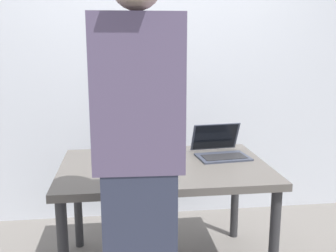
{
  "coord_description": "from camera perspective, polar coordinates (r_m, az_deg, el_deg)",
  "views": [
    {
      "loc": [
        -0.28,
        -2.33,
        1.47
      ],
      "look_at": [
        0.02,
        0.0,
        0.98
      ],
      "focal_mm": 41.16,
      "sensor_mm": 36.0,
      "label": 1
    }
  ],
  "objects": [
    {
      "name": "beer_bottle_dark",
      "position": [
        2.56,
        -7.15,
        -2.78
      ],
      "size": [
        0.06,
        0.06,
        0.27
      ],
      "color": "brown",
      "rests_on": "desk"
    },
    {
      "name": "beer_bottle_green",
      "position": [
        2.48,
        -6.1,
        -2.99
      ],
      "size": [
        0.06,
        0.06,
        0.29
      ],
      "color": "#472B14",
      "rests_on": "desk"
    },
    {
      "name": "back_wall",
      "position": [
        3.28,
        -2.53,
        8.79
      ],
      "size": [
        6.0,
        0.1,
        2.6
      ],
      "primitive_type": "cube",
      "color": "silver",
      "rests_on": "ground"
    },
    {
      "name": "beer_bottle_brown",
      "position": [
        2.58,
        -3.26,
        -2.53
      ],
      "size": [
        0.07,
        0.07,
        0.28
      ],
      "color": "#333333",
      "rests_on": "desk"
    },
    {
      "name": "laptop",
      "position": [
        2.67,
        7.72,
        -3.39
      ],
      "size": [
        0.37,
        0.35,
        0.21
      ],
      "color": "#383D4C",
      "rests_on": "desk"
    },
    {
      "name": "person_figure",
      "position": [
        1.72,
        -4.32,
        -4.9
      ],
      "size": [
        0.4,
        0.3,
        1.86
      ],
      "color": "#2D3347",
      "rests_on": "ground"
    },
    {
      "name": "beer_bottle_amber",
      "position": [
        2.49,
        -4.3,
        -2.95
      ],
      "size": [
        0.06,
        0.06,
        0.3
      ],
      "color": "#1E5123",
      "rests_on": "desk"
    },
    {
      "name": "desk",
      "position": [
        2.48,
        -0.55,
        -7.51
      ],
      "size": [
        1.31,
        0.88,
        0.73
      ],
      "color": "#56514C",
      "rests_on": "ground"
    }
  ]
}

